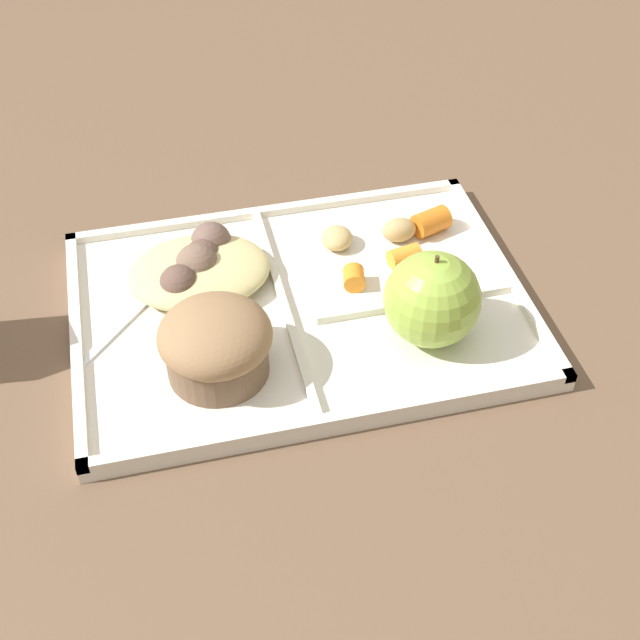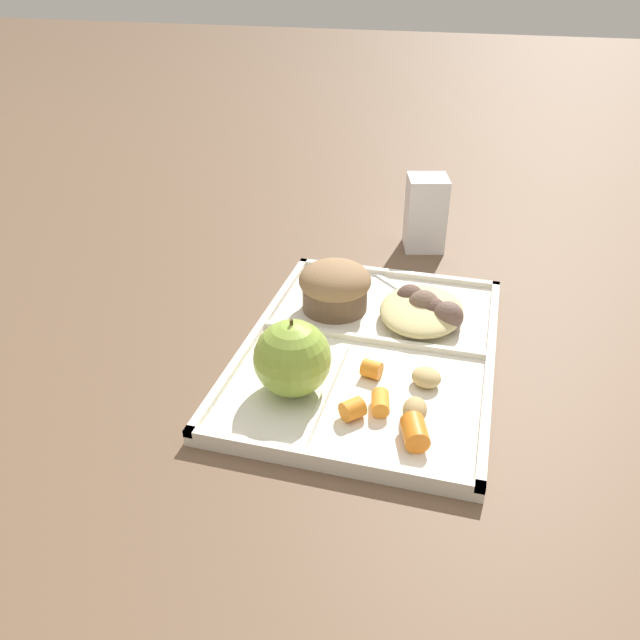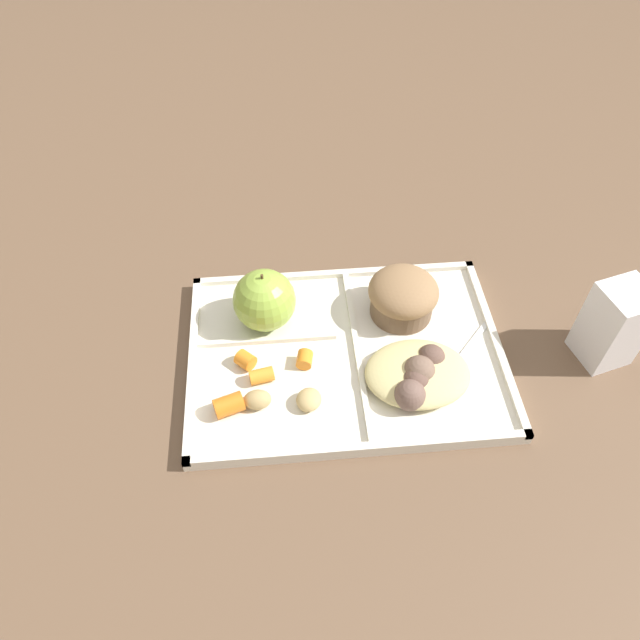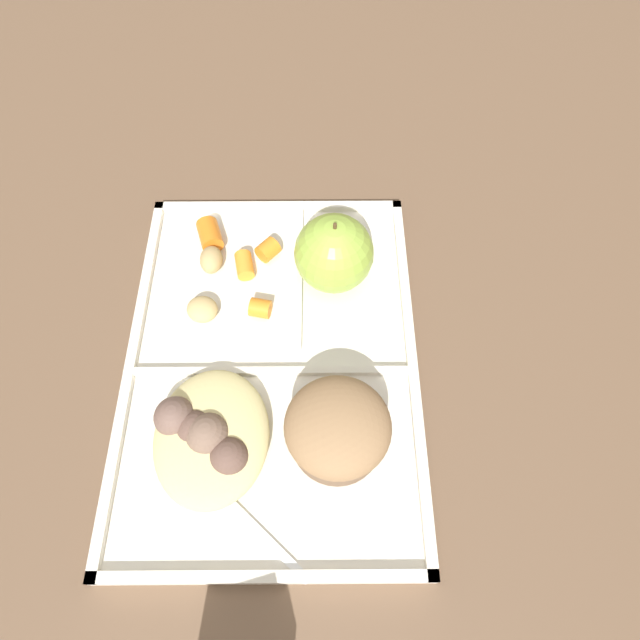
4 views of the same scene
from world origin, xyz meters
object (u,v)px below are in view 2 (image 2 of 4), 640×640
green_apple (292,358)px  milk_carton (425,213)px  lunch_tray (369,352)px  plastic_fork (408,295)px  bran_muffin (335,287)px

green_apple → milk_carton: (0.42, -0.08, 0.01)m
lunch_tray → plastic_fork: 0.14m
bran_muffin → plastic_fork: 0.11m
lunch_tray → plastic_fork: bearing=-10.4°
plastic_fork → milk_carton: (0.19, 0.00, 0.04)m
green_apple → bran_muffin: 0.18m
bran_muffin → plastic_fork: size_ratio=0.78×
lunch_tray → bran_muffin: (0.08, 0.06, 0.04)m
plastic_fork → green_apple: bearing=159.9°
green_apple → bran_muffin: bearing=-0.0°
green_apple → lunch_tray: bearing=-32.0°
green_apple → milk_carton: 0.43m
lunch_tray → milk_carton: bearing=-3.7°
green_apple → plastic_fork: (0.24, -0.09, -0.04)m
lunch_tray → bran_muffin: bran_muffin is taller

